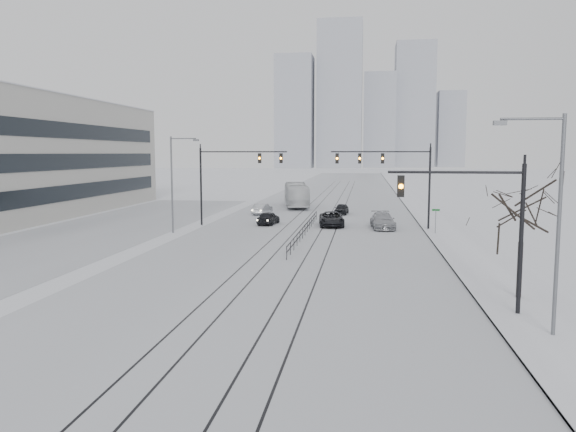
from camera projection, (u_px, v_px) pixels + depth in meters
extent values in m
plane|color=silver|center=(222.00, 349.00, 21.53)|extent=(500.00, 500.00, 0.00)
cube|color=silver|center=(327.00, 205.00, 80.59)|extent=(22.00, 260.00, 0.02)
cube|color=white|center=(423.00, 206.00, 78.75)|extent=(5.00, 260.00, 0.16)
cube|color=gray|center=(406.00, 206.00, 79.08)|extent=(0.10, 260.00, 0.12)
cube|color=silver|center=(120.00, 225.00, 58.70)|extent=(14.00, 60.00, 0.03)
cube|color=black|center=(291.00, 222.00, 61.25)|extent=(0.10, 180.00, 0.01)
cube|color=black|center=(304.00, 222.00, 61.06)|extent=(0.10, 180.00, 0.01)
cube|color=black|center=(326.00, 222.00, 60.74)|extent=(0.10, 180.00, 0.01)
cube|color=black|center=(339.00, 222.00, 60.55)|extent=(0.10, 180.00, 0.01)
cube|color=black|center=(46.00, 158.00, 59.00)|extent=(0.08, 58.00, 12.00)
cube|color=#979AA5|center=(295.00, 113.00, 278.48)|extent=(18.00, 18.00, 55.00)
cube|color=#979AA5|center=(340.00, 96.00, 282.41)|extent=(22.00, 22.00, 72.00)
cube|color=#979AA5|center=(379.00, 121.00, 288.91)|extent=(16.00, 16.00, 48.00)
cube|color=#979AA5|center=(414.00, 106.00, 293.44)|extent=(20.00, 20.00, 64.00)
cube|color=#979AA5|center=(450.00, 130.00, 299.94)|extent=(14.00, 14.00, 40.00)
cylinder|color=black|center=(521.00, 241.00, 25.36)|extent=(0.20, 0.20, 7.00)
cylinder|color=black|center=(455.00, 172.00, 25.42)|extent=(6.00, 0.12, 0.12)
cube|color=black|center=(401.00, 186.00, 25.82)|extent=(0.32, 0.24, 1.00)
sphere|color=orange|center=(401.00, 186.00, 25.68)|extent=(0.22, 0.22, 0.22)
cylinder|color=black|center=(429.00, 189.00, 53.97)|extent=(0.20, 0.20, 8.00)
cylinder|color=black|center=(380.00, 152.00, 54.21)|extent=(9.50, 0.12, 0.12)
cube|color=black|center=(337.00, 158.00, 54.85)|extent=(0.32, 0.24, 1.00)
sphere|color=orange|center=(337.00, 158.00, 54.71)|extent=(0.22, 0.22, 0.22)
cube|color=black|center=(360.00, 158.00, 54.55)|extent=(0.32, 0.24, 1.00)
sphere|color=orange|center=(360.00, 158.00, 54.41)|extent=(0.22, 0.22, 0.22)
cube|color=black|center=(383.00, 158.00, 54.25)|extent=(0.32, 0.24, 1.00)
sphere|color=orange|center=(383.00, 158.00, 54.11)|extent=(0.22, 0.22, 0.22)
cylinder|color=black|center=(201.00, 187.00, 58.08)|extent=(0.20, 0.20, 8.00)
cylinder|color=black|center=(243.00, 152.00, 57.07)|extent=(9.00, 0.12, 0.12)
cube|color=black|center=(281.00, 158.00, 56.61)|extent=(0.32, 0.24, 1.00)
sphere|color=orange|center=(281.00, 158.00, 56.47)|extent=(0.22, 0.22, 0.22)
cube|color=black|center=(260.00, 158.00, 56.91)|extent=(0.32, 0.24, 1.00)
sphere|color=orange|center=(259.00, 158.00, 56.77)|extent=(0.22, 0.22, 0.22)
cylinder|color=#595B60|center=(559.00, 228.00, 22.21)|extent=(0.16, 0.16, 9.00)
cylinder|color=#595B60|center=(532.00, 119.00, 21.89)|extent=(2.40, 0.10, 0.10)
cube|color=#595B60|center=(500.00, 123.00, 22.07)|extent=(0.50, 0.25, 0.18)
cylinder|color=#595B60|center=(172.00, 185.00, 52.26)|extent=(0.16, 0.16, 9.00)
cylinder|color=#595B60|center=(183.00, 139.00, 51.61)|extent=(2.40, 0.10, 0.10)
cube|color=#595B60|center=(196.00, 140.00, 51.47)|extent=(0.50, 0.25, 0.18)
cylinder|color=black|center=(520.00, 271.00, 28.42)|extent=(0.26, 0.26, 3.00)
cylinder|color=black|center=(522.00, 227.00, 28.17)|extent=(0.18, 0.18, 2.50)
cube|color=black|center=(305.00, 225.00, 50.95)|extent=(0.06, 24.00, 0.06)
cube|color=black|center=(305.00, 230.00, 51.00)|extent=(0.06, 24.00, 0.06)
cylinder|color=#595B60|center=(436.00, 222.00, 51.29)|extent=(0.06, 0.06, 2.40)
cube|color=#0C4C19|center=(436.00, 210.00, 51.17)|extent=(0.70, 0.04, 0.18)
imported|color=black|center=(268.00, 218.00, 58.74)|extent=(2.11, 4.21, 1.38)
imported|color=#B2B5BA|center=(262.00, 209.00, 68.47)|extent=(2.01, 4.22, 1.33)
imported|color=black|center=(332.00, 219.00, 57.41)|extent=(2.96, 5.51, 1.47)
imported|color=#9D9FA4|center=(383.00, 221.00, 55.58)|extent=(2.61, 5.54, 1.56)
imported|color=black|center=(342.00, 209.00, 68.62)|extent=(1.83, 3.90, 1.29)
imported|color=silver|center=(296.00, 195.00, 77.89)|extent=(4.90, 12.31, 3.34)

